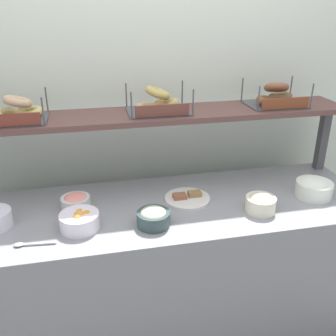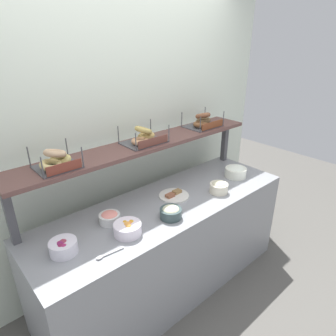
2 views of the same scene
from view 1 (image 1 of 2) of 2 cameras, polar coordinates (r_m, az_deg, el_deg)
ground_plane at (r=2.53m, az=0.08°, el=-22.58°), size 8.00×8.00×0.00m
back_wall at (r=2.37m, az=-2.75°, el=8.31°), size 3.39×0.06×2.40m
deli_counter at (r=2.24m, az=0.09°, el=-15.10°), size 2.19×0.70×0.85m
shelf_riser_right at (r=2.55m, az=22.21°, el=4.12°), size 0.05×0.05×0.40m
upper_shelf at (r=2.09m, az=-1.48°, el=8.00°), size 2.15×0.32×0.03m
bowl_lox_spread at (r=2.01m, az=-13.70°, el=-4.93°), size 0.15×0.15×0.08m
bowl_tuna_salad at (r=1.82m, az=-2.20°, el=-7.37°), size 0.16×0.16×0.09m
bowl_potato_salad at (r=1.98m, az=13.75°, el=-5.08°), size 0.15×0.15×0.10m
bowl_fruit_salad at (r=1.84m, az=-13.12°, el=-7.68°), size 0.19×0.19×0.09m
bowl_cream_cheese at (r=2.22m, az=21.10°, el=-2.72°), size 0.20×0.20×0.11m
serving_plate_white at (r=2.05m, az=2.93°, el=-4.53°), size 0.24×0.24×0.04m
serving_spoon_near_plate at (r=1.81m, az=-20.29°, el=-10.69°), size 0.18×0.04×0.01m
bagel_basket_plain at (r=2.05m, az=-21.50°, el=7.88°), size 0.28×0.26×0.14m
bagel_basket_sesame at (r=2.07m, az=-1.47°, el=9.62°), size 0.33×0.26×0.15m
bagel_basket_cinnamon_raisin at (r=2.30m, az=15.82°, el=10.21°), size 0.33×0.26×0.15m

